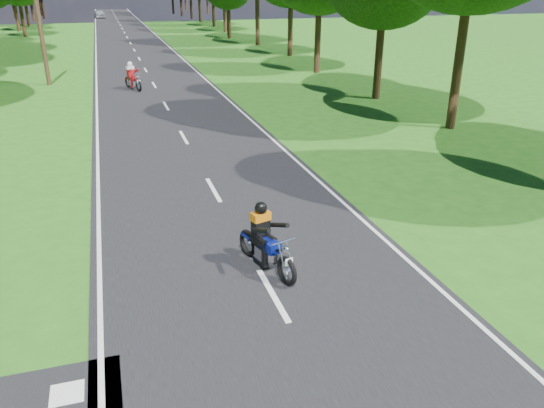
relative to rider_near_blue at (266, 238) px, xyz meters
name	(u,v)px	position (x,y,z in m)	size (l,w,h in m)	color
ground	(308,358)	(-0.17, -3.02, -0.77)	(160.00, 160.00, 0.00)	#205914
main_road	(130,43)	(-0.17, 46.98, -0.76)	(7.00, 140.00, 0.02)	black
road_markings	(130,45)	(-0.31, 45.10, -0.75)	(7.40, 140.00, 0.01)	silver
telegraph_pole	(38,13)	(-6.17, 24.98, 3.30)	(1.20, 0.26, 8.00)	#382616
rider_near_blue	(266,238)	(0.00, 0.00, 0.00)	(0.60, 1.81, 1.51)	navy
rider_far_red	(132,76)	(-1.43, 21.88, 0.02)	(0.62, 1.86, 1.55)	#A90D16
distant_car	(99,14)	(-2.77, 87.25, -0.11)	(1.53, 3.81, 1.30)	#B9BBC1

